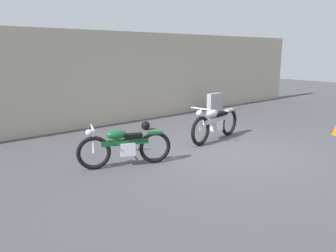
# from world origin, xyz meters

# --- Properties ---
(ground_plane) EXTENTS (40.00, 40.00, 0.00)m
(ground_plane) POSITION_xyz_m (0.00, 0.00, 0.00)
(ground_plane) COLOR #47474C
(building_wall) EXTENTS (18.00, 0.30, 2.89)m
(building_wall) POSITION_xyz_m (0.00, 4.43, 1.45)
(building_wall) COLOR #B2A893
(building_wall) RESTS_ON ground_plane
(stone_marker) EXTENTS (0.67, 0.22, 0.75)m
(stone_marker) POSITION_xyz_m (3.44, 3.51, 0.37)
(stone_marker) COLOR #9E9EA3
(stone_marker) RESTS_ON ground_plane
(helmet) EXTENTS (0.25, 0.25, 0.25)m
(helmet) POSITION_xyz_m (-0.15, 2.97, 0.13)
(helmet) COLOR black
(helmet) RESTS_ON ground_plane
(motorcycle_green) EXTENTS (1.81, 0.87, 0.86)m
(motorcycle_green) POSITION_xyz_m (-2.35, 0.65, 0.41)
(motorcycle_green) COLOR black
(motorcycle_green) RESTS_ON ground_plane
(motorcycle_silver) EXTENTS (2.07, 0.65, 0.93)m
(motorcycle_silver) POSITION_xyz_m (0.56, 0.85, 0.45)
(motorcycle_silver) COLOR black
(motorcycle_silver) RESTS_ON ground_plane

